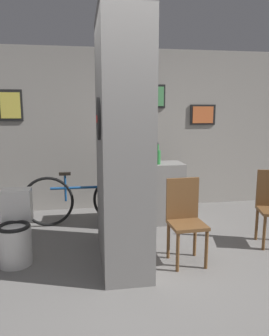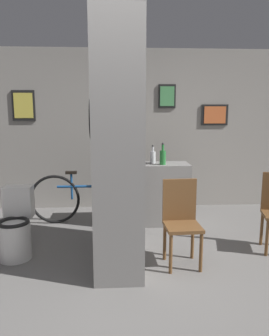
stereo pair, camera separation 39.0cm
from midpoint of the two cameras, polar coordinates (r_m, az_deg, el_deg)
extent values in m
plane|color=slate|center=(3.25, -2.08, -20.13)|extent=(14.00, 14.00, 0.00)
cube|color=gray|center=(5.44, -5.61, 6.54)|extent=(8.00, 0.06, 2.60)
cube|color=black|center=(5.52, -22.74, 10.02)|extent=(0.36, 0.02, 0.48)
cube|color=#E0CC4C|center=(5.50, -22.78, 10.02)|extent=(0.30, 0.01, 0.39)
cube|color=black|center=(5.68, 9.87, 9.12)|extent=(0.44, 0.02, 0.34)
cube|color=#D86633|center=(5.66, 9.91, 9.11)|extent=(0.36, 0.01, 0.28)
cube|color=black|center=(5.47, 1.83, 12.37)|extent=(0.28, 0.02, 0.38)
cube|color=#4C9959|center=(5.46, 1.86, 12.37)|extent=(0.23, 0.01, 0.31)
cube|color=gray|center=(3.44, -5.50, 4.47)|extent=(0.47, 1.26, 2.60)
cylinder|color=black|center=(3.16, -9.85, 8.41)|extent=(0.03, 0.40, 0.40)
cylinder|color=red|center=(3.16, -10.12, 8.41)|extent=(0.01, 0.07, 0.07)
cube|color=gray|center=(4.75, -0.68, -4.47)|extent=(1.13, 0.44, 0.88)
cylinder|color=white|center=(3.86, -22.93, -12.46)|extent=(0.35, 0.35, 0.41)
torus|color=black|center=(3.79, -23.16, -9.42)|extent=(0.34, 0.34, 0.04)
cube|color=white|center=(3.96, -22.52, -5.99)|extent=(0.32, 0.20, 0.36)
cylinder|color=brown|center=(3.43, 4.22, -14.49)|extent=(0.04, 0.04, 0.41)
cylinder|color=brown|center=(3.53, 9.26, -13.92)|extent=(0.04, 0.04, 0.41)
cylinder|color=brown|center=(3.71, 2.87, -12.54)|extent=(0.04, 0.04, 0.41)
cylinder|color=brown|center=(3.80, 7.54, -12.08)|extent=(0.04, 0.04, 0.41)
cube|color=brown|center=(3.53, 6.04, -9.87)|extent=(0.38, 0.38, 0.04)
cube|color=brown|center=(3.61, 5.30, -5.32)|extent=(0.37, 0.05, 0.46)
cylinder|color=brown|center=(4.12, 19.15, -10.73)|extent=(0.04, 0.04, 0.41)
cylinder|color=brown|center=(4.41, 18.15, -9.31)|extent=(0.04, 0.04, 0.41)
torus|color=black|center=(4.83, -17.10, -5.66)|extent=(0.72, 0.04, 0.72)
torus|color=black|center=(4.79, -5.25, -5.38)|extent=(0.72, 0.04, 0.72)
cylinder|color=#194C8C|center=(4.74, -11.28, -3.38)|extent=(0.91, 0.04, 0.04)
cylinder|color=#194C8C|center=(4.75, -14.26, -3.45)|extent=(0.03, 0.03, 0.37)
cylinder|color=#194C8C|center=(4.74, -5.89, -3.23)|extent=(0.03, 0.03, 0.34)
cube|color=black|center=(4.71, -14.37, -1.01)|extent=(0.16, 0.06, 0.04)
cylinder|color=#262626|center=(4.70, -5.93, -1.22)|extent=(0.03, 0.42, 0.03)
cylinder|color=#267233|center=(4.59, 1.61, 1.87)|extent=(0.09, 0.09, 0.20)
cylinder|color=#267233|center=(4.57, 1.62, 3.61)|extent=(0.03, 0.03, 0.08)
sphere|color=#333333|center=(4.56, 1.62, 4.27)|extent=(0.04, 0.04, 0.04)
cylinder|color=silver|center=(4.70, -0.18, 1.89)|extent=(0.08, 0.08, 0.17)
cylinder|color=silver|center=(4.69, -0.18, 3.32)|extent=(0.03, 0.03, 0.07)
sphere|color=#333333|center=(4.68, -0.18, 3.88)|extent=(0.03, 0.03, 0.03)
camera|label=1|loc=(0.19, -92.86, -0.51)|focal=35.00mm
camera|label=2|loc=(0.19, 87.14, 0.51)|focal=35.00mm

